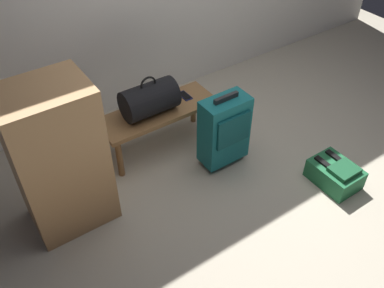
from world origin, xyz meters
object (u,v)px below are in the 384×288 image
object	(u,v)px
bench	(158,115)
cell_phone	(185,96)
side_cabinet	(59,159)
backpack_green	(335,174)
suitcase_upright_teal	(224,130)
duffel_bag_black	(149,99)

from	to	relation	value
bench	cell_phone	bearing A→B (deg)	7.13
side_cabinet	bench	bearing A→B (deg)	17.77
bench	backpack_green	world-z (taller)	bench
bench	suitcase_upright_teal	size ratio (longest dim) A/B	1.50
side_cabinet	cell_phone	bearing A→B (deg)	15.30
bench	suitcase_upright_teal	xyz separation A→B (m)	(0.33, -0.46, 0.01)
cell_phone	backpack_green	world-z (taller)	cell_phone
suitcase_upright_teal	backpack_green	bearing A→B (deg)	-49.78
side_cabinet	suitcase_upright_teal	bearing A→B (deg)	-7.81
bench	backpack_green	size ratio (longest dim) A/B	2.63
bench	suitcase_upright_teal	distance (m)	0.57
backpack_green	side_cabinet	size ratio (longest dim) A/B	0.35
backpack_green	side_cabinet	xyz separation A→B (m)	(-1.83, 0.86, 0.46)
bench	backpack_green	xyz separation A→B (m)	(0.91, -1.15, -0.24)
backpack_green	duffel_bag_black	bearing A→B (deg)	130.45
suitcase_upright_teal	backpack_green	world-z (taller)	suitcase_upright_teal
suitcase_upright_teal	backpack_green	xyz separation A→B (m)	(0.58, -0.69, -0.25)
bench	duffel_bag_black	xyz separation A→B (m)	(-0.07, 0.00, 0.19)
duffel_bag_black	suitcase_upright_teal	distance (m)	0.64
bench	cell_phone	distance (m)	0.30
bench	side_cabinet	size ratio (longest dim) A/B	0.91
suitcase_upright_teal	side_cabinet	world-z (taller)	side_cabinet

